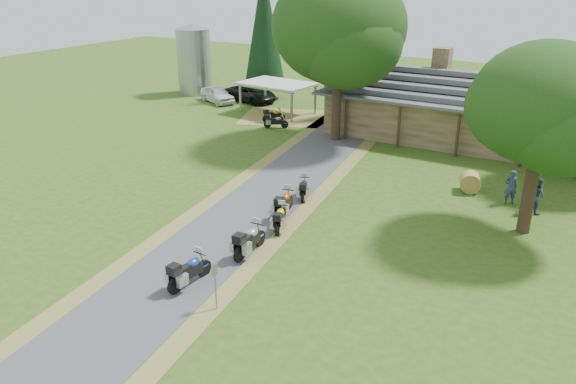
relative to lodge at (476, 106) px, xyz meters
The scene contains 22 objects.
ground 24.86m from the lodge, 104.04° to the right, with size 120.00×120.00×0.00m, color #305016.
driveway 21.17m from the lodge, 108.00° to the right, with size 46.00×46.00×0.00m, color #4B4B4E.
lodge is the anchor object (origin of this frame).
silo 27.65m from the lodge, behind, with size 3.27×3.27×6.64m, color gray.
carport 16.30m from the lodge, behind, with size 5.99×3.99×2.59m, color silver, non-canonical shape.
car_white_sedan 23.18m from the lodge, behind, with size 5.51×2.33×1.84m, color white.
car_dark_suv 20.89m from the lodge, behind, with size 5.78×2.46×2.21m, color black.
motorcycle_row_a 26.35m from the lodge, 100.36° to the right, with size 2.03×0.66×1.39m, color #1C3799, non-canonical shape.
motorcycle_row_b 22.97m from the lodge, 100.41° to the right, with size 2.12×0.69×1.45m, color #A0A3A8, non-canonical shape.
motorcycle_row_c 20.28m from the lodge, 102.32° to the right, with size 1.81×0.59×1.24m, color yellow, non-canonical shape.
motorcycle_row_d 18.99m from the lodge, 105.14° to the right, with size 2.05×0.67×1.40m, color #B4450B, non-canonical shape.
motorcycle_row_e 16.70m from the lodge, 108.33° to the right, with size 1.76×0.58×1.21m, color black, non-canonical shape.
motorcycle_carport_a 15.45m from the lodge, 168.86° to the right, with size 1.70×0.55×1.16m, color #EAC800, non-canonical shape.
motorcycle_carport_b 14.70m from the lodge, 161.85° to the right, with size 1.69×0.55×1.16m, color gray, non-canonical shape.
person_a 11.94m from the lodge, 67.50° to the right, with size 0.62×0.45×2.19m, color #2F3D58.
person_b 13.01m from the lodge, 63.04° to the right, with size 0.62×0.45×2.20m, color #2F3D58.
hay_bale 10.72m from the lodge, 77.28° to the right, with size 1.11×1.11×1.01m, color olive.
sign_post 26.92m from the lodge, 95.95° to the right, with size 0.34×0.06×1.88m, color gray, non-canonical shape.
oak_lodge_left 10.65m from the lodge, 149.24° to the right, with size 9.11×9.11×12.77m, color #153810, non-canonical shape.
oak_driveway 15.52m from the lodge, 67.84° to the right, with size 6.40×6.40×9.93m, color #153810, non-canonical shape.
cedar_near 10.57m from the lodge, 164.37° to the left, with size 3.52×3.52×11.74m, color black.
cedar_far 21.04m from the lodge, 168.78° to the left, with size 3.88×3.88×12.01m, color black.
Camera 1 is at (14.31, -16.46, 11.70)m, focal length 35.00 mm.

